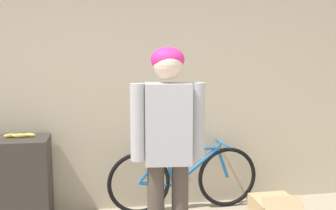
# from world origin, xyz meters

# --- Properties ---
(wall_back) EXTENTS (8.00, 0.07, 2.60)m
(wall_back) POSITION_xyz_m (0.00, 2.41, 1.30)
(wall_back) COLOR beige
(wall_back) RESTS_ON ground_plane
(side_shelf) EXTENTS (0.87, 0.44, 0.87)m
(side_shelf) POSITION_xyz_m (-1.33, 2.14, 0.44)
(side_shelf) COLOR #38332D
(side_shelf) RESTS_ON ground_plane
(person) EXTENTS (0.59, 0.28, 1.74)m
(person) POSITION_xyz_m (0.12, 1.17, 1.06)
(person) COLOR #4C4238
(person) RESTS_ON ground_plane
(bicycle) EXTENTS (1.65, 0.46, 0.74)m
(bicycle) POSITION_xyz_m (0.49, 2.20, 0.36)
(bicycle) COLOR black
(bicycle) RESTS_ON ground_plane
(banana) EXTENTS (0.31, 0.09, 0.04)m
(banana) POSITION_xyz_m (-1.17, 2.18, 0.89)
(banana) COLOR #EAD64C
(banana) RESTS_ON side_shelf
(cardboard_box) EXTENTS (0.41, 0.48, 0.33)m
(cardboard_box) POSITION_xyz_m (1.31, 1.73, 0.13)
(cardboard_box) COLOR tan
(cardboard_box) RESTS_ON ground_plane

